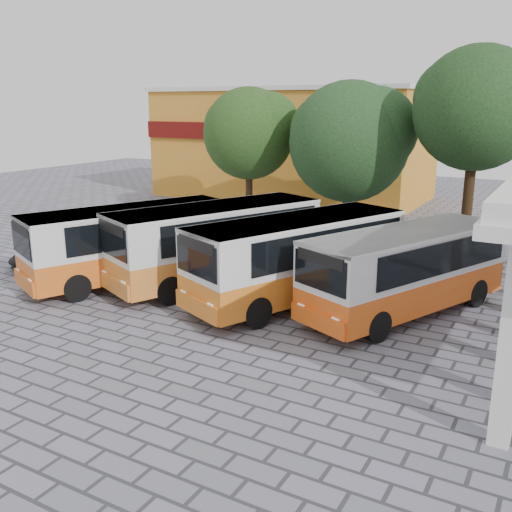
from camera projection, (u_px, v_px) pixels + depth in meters
The scene contains 10 objects.
ground at pixel (245, 334), 18.17m from camera, with size 90.00×90.00×0.00m, color slate.
shophouse_block at pixel (293, 143), 44.18m from camera, with size 20.40×10.40×8.30m.
bus_far_left at pixel (130, 239), 23.18m from camera, with size 5.79×9.08×3.05m.
bus_centre_left at pixel (216, 239), 22.91m from camera, with size 5.98×9.48×3.19m.
bus_centre_right at pixel (298, 254), 20.73m from camera, with size 5.80×9.29×3.13m.
bus_far_right at pixel (407, 266), 19.52m from camera, with size 5.53×8.79×2.95m.
tree_left at pixel (250, 131), 33.81m from camera, with size 5.71×5.44×8.11m.
tree_middle at pixel (351, 138), 30.69m from camera, with size 6.83×6.50×8.37m.
tree_right at pixel (479, 104), 26.48m from camera, with size 6.10×5.81×9.80m.
parked_car at pixel (55, 254), 25.69m from camera, with size 1.82×3.96×1.10m, color black.
Camera 1 is at (8.63, -14.55, 7.09)m, focal length 40.00 mm.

